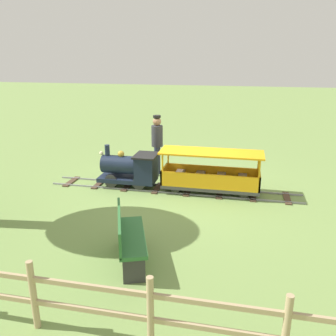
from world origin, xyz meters
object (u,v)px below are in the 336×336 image
(locomotive, at_px, (131,168))
(passenger_car, at_px, (210,176))
(park_bench, at_px, (128,237))
(conductor_person, at_px, (157,140))

(locomotive, xyz_separation_m, passenger_car, (0.00, -1.94, -0.06))
(locomotive, relative_size, passenger_car, 0.61)
(passenger_car, distance_m, park_bench, 3.29)
(locomotive, distance_m, conductor_person, 1.21)
(conductor_person, bearing_deg, park_bench, -172.42)
(passenger_car, xyz_separation_m, park_bench, (-3.15, 0.97, -0.01))
(locomotive, height_order, conductor_person, conductor_person)
(passenger_car, bearing_deg, conductor_person, 55.92)
(conductor_person, bearing_deg, passenger_car, -124.08)
(conductor_person, xyz_separation_m, park_bench, (-4.18, -0.56, -0.54))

